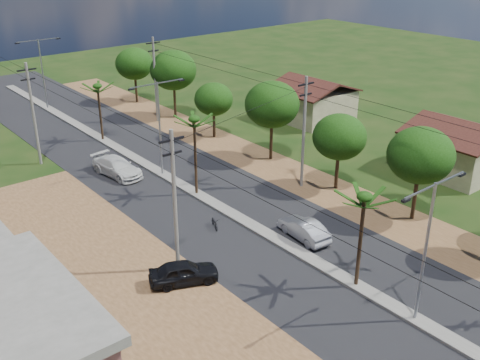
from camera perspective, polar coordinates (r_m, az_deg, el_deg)
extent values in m
plane|color=black|center=(31.98, 17.30, -13.47)|extent=(160.00, 160.00, 0.00)
cube|color=black|center=(40.40, -0.32, -3.86)|extent=(12.00, 110.00, 0.04)
cube|color=#605E56|center=(42.49, -2.87, -2.31)|extent=(1.00, 90.00, 0.18)
cube|color=brown|center=(45.67, 8.01, -0.68)|extent=(5.00, 90.00, 0.03)
cube|color=#0E143C|center=(25.79, -20.78, -15.57)|extent=(0.80, 5.40, 0.15)
cube|color=navy|center=(24.15, -22.46, -10.71)|extent=(0.12, 4.20, 1.20)
cube|color=gray|center=(51.15, 21.14, 2.61)|extent=(7.00, 7.00, 3.30)
cube|color=gray|center=(62.04, 7.32, 7.63)|extent=(7.00, 7.00, 3.30)
cylinder|color=black|center=(41.23, 17.43, -0.95)|extent=(0.28, 0.28, 4.55)
ellipsoid|color=black|center=(40.25, 17.87, 2.41)|extent=(4.60, 4.60, 3.91)
cylinder|color=black|center=(44.90, 9.86, 1.55)|extent=(0.28, 0.28, 4.06)
ellipsoid|color=black|center=(44.08, 10.07, 4.34)|extent=(4.20, 4.20, 3.57)
cylinder|color=black|center=(50.10, 3.20, 4.69)|extent=(0.28, 0.28, 4.76)
ellipsoid|color=black|center=(49.28, 3.27, 7.68)|extent=(4.80, 4.80, 4.08)
cylinder|color=black|center=(55.91, -2.66, 6.16)|extent=(0.28, 0.28, 3.64)
ellipsoid|color=black|center=(55.31, -2.70, 8.21)|extent=(3.80, 3.80, 3.23)
cylinder|color=black|center=(62.39, -6.67, 8.52)|extent=(0.28, 0.28, 4.90)
ellipsoid|color=black|center=(61.71, -6.79, 11.02)|extent=(5.00, 5.00, 4.25)
cylinder|color=black|center=(68.99, -10.55, 9.53)|extent=(0.28, 0.28, 4.34)
ellipsoid|color=black|center=(68.44, -10.70, 11.54)|extent=(4.40, 4.40, 3.74)
cylinder|color=black|center=(32.26, 12.10, -6.30)|extent=(0.22, 0.22, 5.80)
cylinder|color=black|center=(42.77, -4.55, 2.24)|extent=(0.22, 0.22, 6.20)
cylinder|color=black|center=(56.11, -14.01, 6.53)|extent=(0.22, 0.22, 5.50)
cylinder|color=gray|center=(29.80, 18.24, -7.31)|extent=(0.16, 0.16, 8.00)
cube|color=gray|center=(29.02, 20.53, 0.16)|extent=(2.40, 0.08, 0.08)
cube|color=gray|center=(27.11, 17.88, -1.12)|extent=(2.40, 0.08, 0.08)
cube|color=black|center=(29.96, 21.60, 0.52)|extent=(0.50, 0.18, 0.12)
cube|color=black|center=(26.30, 16.50, -1.97)|extent=(0.50, 0.18, 0.12)
cylinder|color=gray|center=(46.43, -8.14, 5.02)|extent=(0.16, 0.16, 8.00)
cube|color=gray|center=(45.94, -7.13, 9.95)|extent=(2.40, 0.08, 0.08)
cube|color=gray|center=(44.75, -9.75, 9.42)|extent=(2.40, 0.08, 0.08)
cube|color=black|center=(46.53, -5.97, 10.06)|extent=(0.50, 0.18, 0.12)
cube|color=black|center=(44.26, -10.99, 9.03)|extent=(0.50, 0.18, 0.12)
cylinder|color=gray|center=(68.36, -19.39, 10.04)|extent=(0.16, 0.16, 8.00)
cube|color=gray|center=(68.03, -18.88, 13.42)|extent=(2.40, 0.08, 0.08)
cube|color=gray|center=(67.23, -20.81, 13.04)|extent=(2.40, 0.08, 0.08)
cube|color=black|center=(68.43, -18.00, 13.50)|extent=(0.50, 0.18, 0.12)
cube|color=black|center=(66.91, -21.70, 12.78)|extent=(0.50, 0.18, 0.12)
cylinder|color=#605E56|center=(32.57, -6.63, -2.39)|extent=(0.24, 0.24, 9.00)
cube|color=black|center=(31.05, -6.97, 4.08)|extent=(1.60, 0.12, 0.12)
cube|color=black|center=(31.33, -6.90, 2.70)|extent=(1.20, 0.12, 0.12)
cylinder|color=#605E56|center=(51.37, -20.23, 6.21)|extent=(0.24, 0.24, 9.00)
cube|color=black|center=(50.42, -20.86, 10.42)|extent=(1.60, 0.12, 0.12)
cube|color=black|center=(50.59, -20.73, 9.55)|extent=(1.20, 0.12, 0.12)
cylinder|color=#605E56|center=(43.96, 6.49, 4.72)|extent=(0.24, 0.24, 9.00)
cube|color=black|center=(42.85, 6.73, 9.64)|extent=(1.60, 0.12, 0.12)
cube|color=black|center=(43.05, 6.68, 8.61)|extent=(1.20, 0.12, 0.12)
cylinder|color=#605E56|center=(60.72, -8.61, 9.98)|extent=(0.24, 0.24, 9.00)
cube|color=black|center=(59.91, -8.84, 13.60)|extent=(1.60, 0.12, 0.12)
cube|color=black|center=(60.06, -8.79, 12.85)|extent=(1.20, 0.12, 0.12)
imported|color=#929499|center=(37.75, 6.50, -5.02)|extent=(1.86, 4.24, 1.35)
imported|color=silver|center=(48.16, -12.37, 1.26)|extent=(2.80, 5.41, 1.50)
imported|color=black|center=(33.21, -5.74, -9.36)|extent=(4.35, 3.09, 1.38)
imported|color=black|center=(38.95, -2.58, -4.37)|extent=(1.11, 1.62, 0.81)
imported|color=black|center=(50.76, -13.99, 1.94)|extent=(1.00, 1.58, 0.92)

